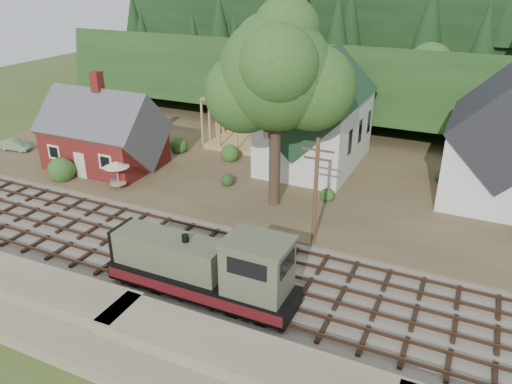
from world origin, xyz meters
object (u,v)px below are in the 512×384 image
at_px(car_green, 15,145).
at_px(locomotive, 208,269).
at_px(car_blue, 125,174).
at_px(patio_set, 116,165).

bearing_deg(car_green, locomotive, -121.19).
height_order(car_blue, car_green, car_green).
height_order(locomotive, patio_set, locomotive).
height_order(locomotive, car_green, locomotive).
height_order(car_blue, patio_set, patio_set).
distance_m(car_blue, car_green, 15.57).
bearing_deg(locomotive, patio_set, 145.81).
height_order(car_green, patio_set, patio_set).
relative_size(locomotive, car_blue, 3.66).
xyz_separation_m(locomotive, car_green, (-30.96, 13.28, -1.18)).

